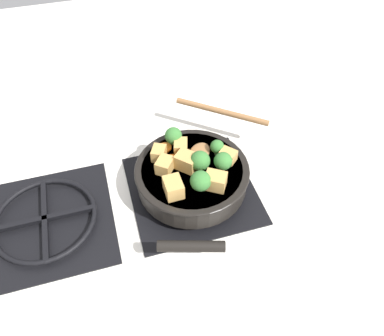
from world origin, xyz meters
TOP-DOWN VIEW (x-y plane):
  - ground_plane at (0.00, 0.00)m, footprint 2.40×2.40m
  - front_burner_grate at (0.00, 0.00)m, footprint 0.31×0.31m
  - rear_burner_grate at (0.00, 0.36)m, footprint 0.31×0.31m
  - skillet_pan at (-0.00, 0.00)m, footprint 0.37×0.28m
  - wooden_spoon at (0.12, -0.09)m, footprint 0.26×0.25m
  - tofu_cube_center_large at (-0.07, -0.04)m, footprint 0.06×0.06m
  - tofu_cube_near_handle at (-0.06, 0.06)m, footprint 0.05×0.04m
  - tofu_cube_east_chunk at (0.00, -0.09)m, footprint 0.05×0.05m
  - tofu_cube_west_chunk at (0.06, 0.07)m, footprint 0.05×0.05m
  - tofu_cube_back_piece at (0.01, 0.06)m, footprint 0.05×0.05m
  - tofu_cube_front_piece at (0.01, 0.01)m, footprint 0.06×0.06m
  - tofu_cube_mid_small at (0.06, 0.01)m, footprint 0.05×0.04m
  - broccoli_floret_near_spoon at (0.03, -0.07)m, footprint 0.03×0.03m
  - broccoli_floret_center_top at (-0.07, 0.00)m, footprint 0.05×0.05m
  - broccoli_floret_east_rim at (-0.01, -0.02)m, footprint 0.05×0.05m
  - broccoli_floret_west_rim at (-0.02, -0.07)m, footprint 0.04×0.04m
  - broccoli_floret_north_edge at (0.09, 0.02)m, footprint 0.04×0.04m
  - carrot_slice_orange_thin at (0.04, 0.04)m, footprint 0.03×0.03m
  - carrot_slice_near_center at (0.08, 0.05)m, footprint 0.03×0.03m

SIDE VIEW (x-z plane):
  - ground_plane at x=0.00m, z-range 0.00..0.00m
  - front_burner_grate at x=0.00m, z-range 0.00..0.03m
  - rear_burner_grate at x=0.00m, z-range 0.00..0.03m
  - skillet_pan at x=0.00m, z-range 0.03..0.09m
  - carrot_slice_orange_thin at x=0.04m, z-range 0.09..0.09m
  - carrot_slice_near_center at x=0.08m, z-range 0.09..0.09m
  - wooden_spoon at x=0.12m, z-range 0.08..0.10m
  - tofu_cube_east_chunk at x=0.00m, z-range 0.09..0.12m
  - tofu_cube_west_chunk at x=0.06m, z-range 0.09..0.12m
  - tofu_cube_mid_small at x=0.06m, z-range 0.09..0.12m
  - tofu_cube_back_piece at x=0.01m, z-range 0.09..0.12m
  - tofu_cube_center_large at x=-0.07m, z-range 0.09..0.12m
  - tofu_cube_near_handle at x=-0.06m, z-range 0.09..0.12m
  - tofu_cube_front_piece at x=0.01m, z-range 0.09..0.13m
  - broccoli_floret_near_spoon at x=0.03m, z-range 0.09..0.13m
  - broccoli_floret_north_edge at x=0.09m, z-range 0.09..0.14m
  - broccoli_floret_west_rim at x=-0.02m, z-range 0.09..0.14m
  - broccoli_floret_east_rim at x=-0.01m, z-range 0.09..0.14m
  - broccoli_floret_center_top at x=-0.07m, z-range 0.09..0.14m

